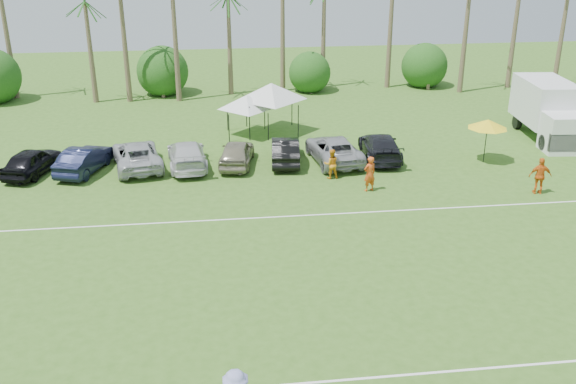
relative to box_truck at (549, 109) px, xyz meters
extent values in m
cube|color=white|center=(-19.18, -22.02, -1.92)|extent=(80.00, 0.10, 0.01)
cube|color=white|center=(-19.18, -10.02, -1.92)|extent=(80.00, 0.10, 0.01)
cone|color=brown|center=(-36.18, 13.98, 2.58)|extent=(0.44, 0.44, 9.00)
cone|color=brown|center=(-31.18, 13.98, 3.08)|extent=(0.44, 0.44, 10.00)
cone|color=brown|center=(-27.18, 13.98, 3.58)|extent=(0.44, 0.44, 11.00)
cone|color=brown|center=(-23.18, 13.98, 2.08)|extent=(0.44, 0.44, 8.00)
cone|color=brown|center=(-19.18, 13.98, 2.58)|extent=(0.44, 0.44, 9.00)
cone|color=brown|center=(-15.18, 13.98, 3.08)|extent=(0.44, 0.44, 10.00)
cone|color=brown|center=(-11.18, 13.98, 3.58)|extent=(0.44, 0.44, 11.00)
cone|color=brown|center=(-6.18, 13.98, 2.08)|extent=(0.44, 0.44, 8.00)
cone|color=brown|center=(-1.18, 13.98, 2.58)|extent=(0.44, 0.44, 9.00)
cone|color=brown|center=(3.82, 13.98, 3.08)|extent=(0.44, 0.44, 10.00)
cone|color=brown|center=(7.82, 13.98, 3.58)|extent=(0.44, 0.44, 11.00)
cylinder|color=brown|center=(-25.18, 14.98, -1.22)|extent=(0.30, 0.30, 1.40)
sphere|color=#184713|center=(-25.18, 14.98, -0.12)|extent=(4.00, 4.00, 4.00)
cylinder|color=brown|center=(-13.18, 14.98, -1.22)|extent=(0.30, 0.30, 1.40)
sphere|color=#184713|center=(-13.18, 14.98, -0.12)|extent=(4.00, 4.00, 4.00)
cylinder|color=brown|center=(-3.18, 14.98, -1.22)|extent=(0.30, 0.30, 1.40)
sphere|color=#184713|center=(-3.18, 14.98, -0.12)|extent=(4.00, 4.00, 4.00)
imported|color=#D74E17|center=(-13.51, -7.35, -0.99)|extent=(0.79, 0.66, 1.87)
imported|color=orange|center=(-15.13, -5.33, -1.10)|extent=(0.82, 0.65, 1.65)
imported|color=orange|center=(-4.98, -8.79, -0.96)|extent=(1.20, 0.69, 1.92)
cube|color=white|center=(0.08, 0.87, 0.31)|extent=(3.18, 5.24, 2.72)
cube|color=white|center=(-0.24, -2.60, -0.78)|extent=(2.68, 2.19, 2.29)
cube|color=black|center=(-0.32, -3.41, -1.11)|extent=(2.52, 0.56, 1.09)
cube|color=#E5590C|center=(1.45, 0.74, -0.18)|extent=(0.18, 1.74, 0.98)
cylinder|color=black|center=(-1.31, -2.28, -1.43)|extent=(0.42, 1.01, 0.98)
cylinder|color=black|center=(-0.88, 2.27, -1.43)|extent=(0.42, 1.01, 0.98)
cylinder|color=black|center=(1.29, 2.07, -1.43)|extent=(0.42, 1.01, 0.98)
cylinder|color=black|center=(-20.37, 1.81, -1.02)|extent=(0.06, 0.06, 1.80)
cylinder|color=black|center=(-17.87, 1.81, -1.02)|extent=(0.06, 0.06, 1.80)
cylinder|color=black|center=(-20.37, 4.30, -1.02)|extent=(0.06, 0.06, 1.80)
cylinder|color=black|center=(-17.87, 4.30, -1.02)|extent=(0.06, 0.06, 1.80)
pyramid|color=silver|center=(-19.12, 3.06, 0.78)|extent=(3.89, 3.89, 0.90)
cylinder|color=black|center=(-19.05, 1.93, -0.81)|extent=(0.06, 0.06, 2.22)
cylinder|color=black|center=(-15.92, 1.93, -0.81)|extent=(0.06, 0.06, 2.22)
cylinder|color=black|center=(-19.05, 5.06, -0.81)|extent=(0.06, 0.06, 2.22)
cylinder|color=black|center=(-15.92, 5.06, -0.81)|extent=(0.06, 0.06, 2.22)
pyramid|color=silver|center=(-17.49, 3.50, 1.41)|extent=(4.80, 4.80, 1.11)
cylinder|color=black|center=(-5.80, -3.82, -0.78)|extent=(0.05, 0.05, 2.29)
cone|color=yellow|center=(-5.80, -3.82, 0.37)|extent=(2.29, 2.29, 0.52)
imported|color=black|center=(-31.39, -2.63, -1.18)|extent=(2.91, 4.65, 1.48)
imported|color=black|center=(-28.57, -2.67, -1.18)|extent=(2.84, 4.74, 1.48)
imported|color=#B1B1B4|center=(-25.75, -2.27, -1.18)|extent=(3.45, 5.69, 1.48)
imported|color=silver|center=(-22.94, -2.53, -1.18)|extent=(2.51, 5.25, 1.48)
imported|color=gray|center=(-20.12, -2.61, -1.18)|extent=(2.46, 4.57, 1.48)
imported|color=black|center=(-17.30, -2.49, -1.18)|extent=(1.99, 4.61, 1.48)
imported|color=#9D9E9F|center=(-14.48, -2.68, -1.18)|extent=(2.99, 5.54, 1.48)
imported|color=black|center=(-11.66, -2.48, -1.18)|extent=(2.48, 5.24, 1.48)
camera|label=1|loc=(-21.50, -37.41, 10.73)|focal=40.00mm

